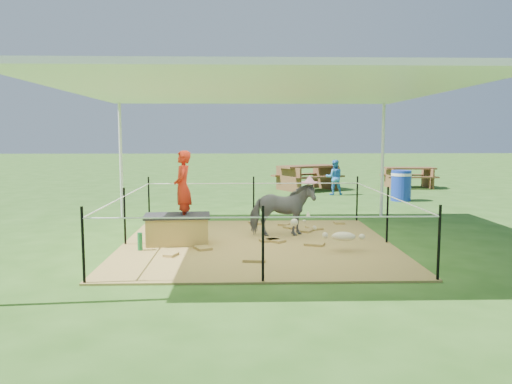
{
  "coord_description": "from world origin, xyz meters",
  "views": [
    {
      "loc": [
        -0.28,
        -8.42,
        1.87
      ],
      "look_at": [
        0.0,
        0.6,
        0.85
      ],
      "focal_mm": 35.0,
      "sensor_mm": 36.0,
      "label": 1
    }
  ],
  "objects_px": {
    "woman": "(183,181)",
    "picnic_table_near": "(308,178)",
    "pony": "(282,210)",
    "trash_barrel": "(401,186)",
    "foal": "(344,235)",
    "picnic_table_far": "(409,178)",
    "distant_person": "(334,177)",
    "straw_bale": "(178,231)",
    "green_bottle": "(140,242)"
  },
  "relations": [
    {
      "from": "foal",
      "to": "picnic_table_far",
      "type": "bearing_deg",
      "value": 78.2
    },
    {
      "from": "foal",
      "to": "straw_bale",
      "type": "bearing_deg",
      "value": 179.6
    },
    {
      "from": "picnic_table_far",
      "to": "distant_person",
      "type": "height_order",
      "value": "distant_person"
    },
    {
      "from": "picnic_table_near",
      "to": "distant_person",
      "type": "distance_m",
      "value": 1.6
    },
    {
      "from": "straw_bale",
      "to": "pony",
      "type": "relative_size",
      "value": 0.88
    },
    {
      "from": "straw_bale",
      "to": "picnic_table_near",
      "type": "xyz_separation_m",
      "value": [
        3.39,
        8.74,
        0.17
      ]
    },
    {
      "from": "straw_bale",
      "to": "picnic_table_far",
      "type": "height_order",
      "value": "picnic_table_far"
    },
    {
      "from": "trash_barrel",
      "to": "picnic_table_near",
      "type": "height_order",
      "value": "trash_barrel"
    },
    {
      "from": "woman",
      "to": "pony",
      "type": "xyz_separation_m",
      "value": [
        1.74,
        0.63,
        -0.58
      ]
    },
    {
      "from": "picnic_table_far",
      "to": "foal",
      "type": "bearing_deg",
      "value": -111.86
    },
    {
      "from": "trash_barrel",
      "to": "picnic_table_near",
      "type": "xyz_separation_m",
      "value": [
        -2.32,
        2.95,
        -0.01
      ]
    },
    {
      "from": "picnic_table_far",
      "to": "distant_person",
      "type": "bearing_deg",
      "value": -144.16
    },
    {
      "from": "picnic_table_near",
      "to": "picnic_table_far",
      "type": "height_order",
      "value": "picnic_table_near"
    },
    {
      "from": "straw_bale",
      "to": "trash_barrel",
      "type": "xyz_separation_m",
      "value": [
        5.71,
        5.79,
        0.18
      ]
    },
    {
      "from": "picnic_table_near",
      "to": "pony",
      "type": "bearing_deg",
      "value": -129.51
    },
    {
      "from": "trash_barrel",
      "to": "picnic_table_far",
      "type": "relative_size",
      "value": 0.49
    },
    {
      "from": "picnic_table_near",
      "to": "picnic_table_far",
      "type": "xyz_separation_m",
      "value": [
        3.75,
        0.62,
        -0.06
      ]
    },
    {
      "from": "woman",
      "to": "picnic_table_far",
      "type": "distance_m",
      "value": 11.73
    },
    {
      "from": "trash_barrel",
      "to": "distant_person",
      "type": "bearing_deg",
      "value": 137.8
    },
    {
      "from": "pony",
      "to": "picnic_table_far",
      "type": "relative_size",
      "value": 0.66
    },
    {
      "from": "picnic_table_near",
      "to": "distant_person",
      "type": "xyz_separation_m",
      "value": [
        0.66,
        -1.45,
        0.13
      ]
    },
    {
      "from": "foal",
      "to": "woman",
      "type": "bearing_deg",
      "value": 179.13
    },
    {
      "from": "woman",
      "to": "trash_barrel",
      "type": "relative_size",
      "value": 1.41
    },
    {
      "from": "straw_bale",
      "to": "woman",
      "type": "bearing_deg",
      "value": -0.0
    },
    {
      "from": "straw_bale",
      "to": "woman",
      "type": "height_order",
      "value": "woman"
    },
    {
      "from": "pony",
      "to": "distant_person",
      "type": "relative_size",
      "value": 1.04
    },
    {
      "from": "picnic_table_near",
      "to": "picnic_table_far",
      "type": "distance_m",
      "value": 3.8
    },
    {
      "from": "woman",
      "to": "distant_person",
      "type": "bearing_deg",
      "value": 146.62
    },
    {
      "from": "picnic_table_far",
      "to": "distant_person",
      "type": "distance_m",
      "value": 3.72
    },
    {
      "from": "green_bottle",
      "to": "distant_person",
      "type": "height_order",
      "value": "distant_person"
    },
    {
      "from": "trash_barrel",
      "to": "picnic_table_near",
      "type": "distance_m",
      "value": 3.75
    },
    {
      "from": "pony",
      "to": "picnic_table_near",
      "type": "height_order",
      "value": "pony"
    },
    {
      "from": "woman",
      "to": "straw_bale",
      "type": "bearing_deg",
      "value": -94.92
    },
    {
      "from": "green_bottle",
      "to": "distant_person",
      "type": "bearing_deg",
      "value": 59.26
    },
    {
      "from": "pony",
      "to": "distant_person",
      "type": "bearing_deg",
      "value": -22.18
    },
    {
      "from": "woman",
      "to": "foal",
      "type": "xyz_separation_m",
      "value": [
        2.62,
        -0.6,
        -0.81
      ]
    },
    {
      "from": "straw_bale",
      "to": "trash_barrel",
      "type": "relative_size",
      "value": 1.17
    },
    {
      "from": "pony",
      "to": "foal",
      "type": "relative_size",
      "value": 1.21
    },
    {
      "from": "woman",
      "to": "distant_person",
      "type": "distance_m",
      "value": 8.31
    },
    {
      "from": "woman",
      "to": "picnic_table_near",
      "type": "bearing_deg",
      "value": 154.43
    },
    {
      "from": "woman",
      "to": "pony",
      "type": "height_order",
      "value": "woman"
    },
    {
      "from": "picnic_table_far",
      "to": "trash_barrel",
      "type": "bearing_deg",
      "value": -109.78
    },
    {
      "from": "trash_barrel",
      "to": "picnic_table_far",
      "type": "bearing_deg",
      "value": 68.17
    },
    {
      "from": "green_bottle",
      "to": "picnic_table_near",
      "type": "xyz_separation_m",
      "value": [
        3.94,
        9.19,
        0.25
      ]
    },
    {
      "from": "pony",
      "to": "picnic_table_near",
      "type": "distance_m",
      "value": 8.25
    },
    {
      "from": "pony",
      "to": "picnic_table_near",
      "type": "xyz_separation_m",
      "value": [
        1.55,
        8.1,
        -0.09
      ]
    },
    {
      "from": "woman",
      "to": "picnic_table_far",
      "type": "xyz_separation_m",
      "value": [
        7.04,
        9.36,
        -0.73
      ]
    },
    {
      "from": "distant_person",
      "to": "foal",
      "type": "bearing_deg",
      "value": 82.88
    },
    {
      "from": "straw_bale",
      "to": "foal",
      "type": "distance_m",
      "value": 2.79
    },
    {
      "from": "straw_bale",
      "to": "green_bottle",
      "type": "relative_size",
      "value": 3.6
    }
  ]
}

